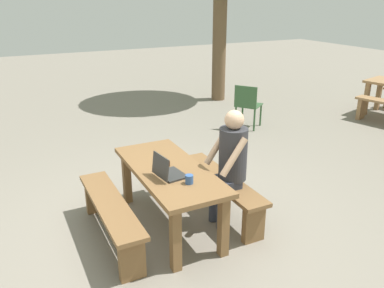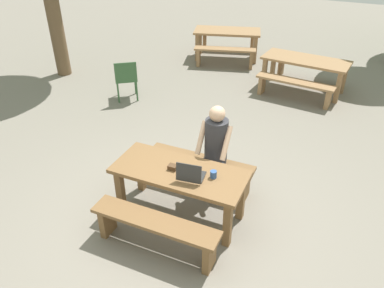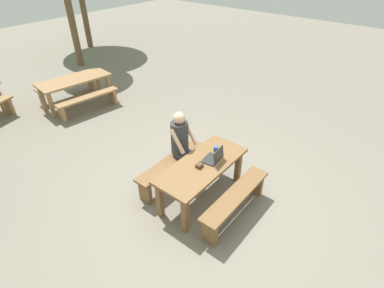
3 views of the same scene
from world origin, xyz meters
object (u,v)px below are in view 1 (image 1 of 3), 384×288
Objects in this scene: laptop at (167,171)px; coffee_mug at (189,179)px; plastic_chair at (248,105)px; picnic_table_front at (169,178)px; person_seated at (230,159)px; small_pouch at (164,163)px.

laptop is 0.27m from coffee_mug.
laptop is at bearing 97.70° from plastic_chair.
laptop is (0.19, -0.10, 0.18)m from picnic_table_front.
plastic_chair is (-2.52, 2.73, -0.12)m from picnic_table_front.
person_seated reaches higher than picnic_table_front.
plastic_chair is at bearing 131.62° from small_pouch.
picnic_table_front is 4.97× the size of laptop.
picnic_table_front is 15.60× the size of small_pouch.
picnic_table_front is 0.46m from coffee_mug.
plastic_chair reaches higher than small_pouch.
picnic_table_front is at bearing 8.80° from small_pouch.
small_pouch is at bearing -115.76° from person_seated.
laptop is 0.25× the size of person_seated.
plastic_chair is at bearing 142.59° from person_seated.
small_pouch is 1.18× the size of coffee_mug.
person_seated is 3.47m from plastic_chair.
coffee_mug is (0.43, 0.03, 0.16)m from picnic_table_front.
picnic_table_front is at bearing 96.62° from plastic_chair.
picnic_table_front is 0.17m from small_pouch.
small_pouch is at bearing -171.20° from picnic_table_front.
picnic_table_front is 3.72m from plastic_chair.
small_pouch is 3.68m from plastic_chair.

